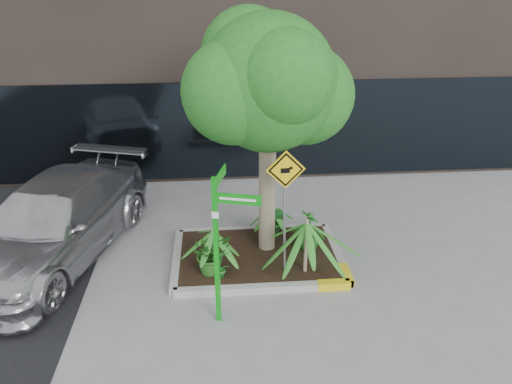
{
  "coord_description": "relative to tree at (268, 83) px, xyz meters",
  "views": [
    {
      "loc": [
        -0.55,
        -8.22,
        5.37
      ],
      "look_at": [
        0.16,
        0.2,
        1.54
      ],
      "focal_mm": 35.0,
      "sensor_mm": 36.0,
      "label": 1
    }
  ],
  "objects": [
    {
      "name": "shrub_a",
      "position": [
        -1.12,
        -0.84,
        -2.93
      ],
      "size": [
        0.97,
        0.97,
        0.81
      ],
      "primitive_type": "imported",
      "rotation": [
        0.0,
        0.0,
        0.44
      ],
      "color": "#25601B",
      "rests_on": "planter"
    },
    {
      "name": "palm_left",
      "position": [
        -1.07,
        -0.64,
        -2.59
      ],
      "size": [
        0.9,
        0.9,
        1.0
      ],
      "color": "gray",
      "rests_on": "ground"
    },
    {
      "name": "shrub_d",
      "position": [
        0.22,
        0.38,
        -2.97
      ],
      "size": [
        0.57,
        0.57,
        0.73
      ],
      "primitive_type": "imported",
      "rotation": [
        0.0,
        0.0,
        5.59
      ],
      "color": "#1A5A20",
      "rests_on": "planter"
    },
    {
      "name": "ground",
      "position": [
        -0.41,
        -0.57,
        -3.49
      ],
      "size": [
        80.0,
        80.0,
        0.0
      ],
      "primitive_type": "plane",
      "color": "gray",
      "rests_on": "ground"
    },
    {
      "name": "shrub_b",
      "position": [
        0.84,
        -0.17,
        -2.92
      ],
      "size": [
        0.58,
        0.58,
        0.84
      ],
      "primitive_type": "imported",
      "rotation": [
        0.0,
        0.0,
        1.84
      ],
      "color": "#1D621D",
      "rests_on": "planter"
    },
    {
      "name": "tree",
      "position": [
        0.0,
        0.0,
        0.0
      ],
      "size": [
        3.18,
        2.82,
        4.78
      ],
      "color": "gray",
      "rests_on": "ground"
    },
    {
      "name": "planter",
      "position": [
        -0.18,
        -0.3,
        -3.39
      ],
      "size": [
        3.35,
        2.36,
        0.15
      ],
      "color": "#9E9E99",
      "rests_on": "ground"
    },
    {
      "name": "palm_front",
      "position": [
        0.63,
        -0.97,
        -2.32
      ],
      "size": [
        1.22,
        1.22,
        1.36
      ],
      "color": "gray",
      "rests_on": "ground"
    },
    {
      "name": "palm_back",
      "position": [
        0.16,
        0.55,
        -2.72
      ],
      "size": [
        0.75,
        0.75,
        0.83
      ],
      "color": "gray",
      "rests_on": "ground"
    },
    {
      "name": "shrub_c",
      "position": [
        -0.94,
        -1.04,
        -3.05
      ],
      "size": [
        0.36,
        0.36,
        0.58
      ],
      "primitive_type": "imported",
      "rotation": [
        0.0,
        0.0,
        3.36
      ],
      "color": "#1F6521",
      "rests_on": "planter"
    },
    {
      "name": "street_sign_post",
      "position": [
        -0.95,
        -2.03,
        -1.9
      ],
      "size": [
        0.74,
        0.88,
        2.57
      ],
      "rotation": [
        0.0,
        0.0,
        -0.27
      ],
      "color": "#0E9F16",
      "rests_on": "ground"
    },
    {
      "name": "cattle_sign",
      "position": [
        0.25,
        -0.72,
        -1.77
      ],
      "size": [
        0.72,
        0.33,
        2.32
      ],
      "rotation": [
        0.0,
        0.0,
        0.06
      ],
      "color": "slate",
      "rests_on": "ground"
    },
    {
      "name": "parked_car",
      "position": [
        -4.21,
        0.26,
        -2.72
      ],
      "size": [
        3.61,
        5.68,
        1.53
      ],
      "primitive_type": "imported",
      "rotation": [
        0.0,
        0.0,
        -0.3
      ],
      "color": "#B7B6BB",
      "rests_on": "ground"
    }
  ]
}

